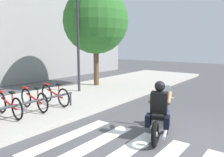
% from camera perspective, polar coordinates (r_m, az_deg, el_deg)
% --- Properties ---
extents(ground_plane, '(48.00, 48.00, 0.00)m').
position_cam_1_polar(ground_plane, '(5.82, 16.94, -15.18)').
color(ground_plane, '#4C4C4F').
extents(sidewalk, '(24.00, 4.40, 0.15)m').
position_cam_1_polar(sidewalk, '(8.98, -17.01, -6.19)').
color(sidewalk, '#B7B2A8').
rests_on(sidewalk, ground).
extents(crosswalk_stripe_3, '(2.80, 0.40, 0.01)m').
position_cam_1_polar(crosswalk_stripe_3, '(5.05, 2.19, -18.57)').
color(crosswalk_stripe_3, white).
rests_on(crosswalk_stripe_3, ground).
extents(crosswalk_stripe_4, '(2.80, 0.40, 0.01)m').
position_cam_1_polar(crosswalk_stripe_4, '(5.50, -4.94, -16.22)').
color(crosswalk_stripe_4, white).
rests_on(crosswalk_stripe_4, ground).
extents(crosswalk_stripe_5, '(2.80, 0.40, 0.01)m').
position_cam_1_polar(crosswalk_stripe_5, '(6.02, -10.78, -14.07)').
color(crosswalk_stripe_5, white).
rests_on(crosswalk_stripe_5, ground).
extents(motorcycle, '(1.99, 0.91, 1.20)m').
position_cam_1_polar(motorcycle, '(6.00, 11.85, -9.61)').
color(motorcycle, black).
rests_on(motorcycle, ground).
extents(rider, '(0.73, 0.67, 1.42)m').
position_cam_1_polar(rider, '(5.83, 11.83, -6.45)').
color(rider, black).
rests_on(rider, ground).
extents(bicycle_2, '(0.48, 1.73, 0.80)m').
position_cam_1_polar(bicycle_2, '(7.54, -24.50, -5.98)').
color(bicycle_2, black).
rests_on(bicycle_2, sidewalk).
extents(bicycle_3, '(0.48, 1.69, 0.79)m').
position_cam_1_polar(bicycle_3, '(7.96, -19.04, -4.96)').
color(bicycle_3, black).
rests_on(bicycle_3, sidewalk).
extents(bicycle_4, '(0.48, 1.70, 0.79)m').
position_cam_1_polar(bicycle_4, '(8.46, -14.18, -3.95)').
color(bicycle_4, black).
rests_on(bicycle_4, sidewalk).
extents(bike_rack, '(4.05, 0.07, 0.49)m').
position_cam_1_polar(bike_rack, '(7.05, -22.37, -6.36)').
color(bike_rack, '#333338').
rests_on(bike_rack, sidewalk).
extents(street_lamp, '(0.28, 0.28, 4.54)m').
position_cam_1_polar(street_lamp, '(10.51, -8.53, 10.81)').
color(street_lamp, '#2D2D33').
rests_on(street_lamp, ground).
extents(tree_near_rack, '(3.36, 3.36, 5.17)m').
position_cam_1_polar(tree_near_rack, '(12.06, -4.09, 14.14)').
color(tree_near_rack, brown).
rests_on(tree_near_rack, ground).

